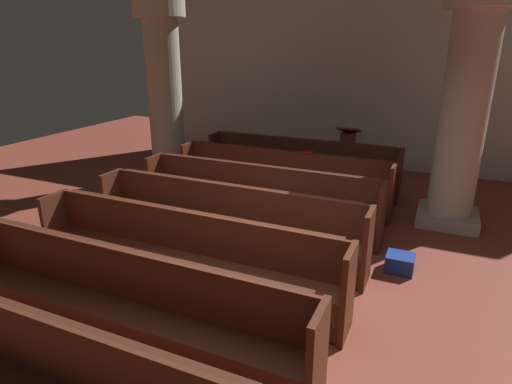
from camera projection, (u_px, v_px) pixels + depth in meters
name	position (u px, v px, depth m)	size (l,w,h in m)	color
ground_plane	(267.00, 300.00, 4.80)	(19.20, 19.20, 0.00)	brown
back_wall	(375.00, 65.00, 9.30)	(10.00, 0.16, 4.50)	beige
pew_row_0	(300.00, 163.00, 8.37)	(3.80, 0.47, 0.95)	#562819
pew_row_1	(281.00, 177.00, 7.48)	(3.80, 0.46, 0.95)	#562819
pew_row_2	(257.00, 196.00, 6.59)	(3.80, 0.46, 0.95)	#562819
pew_row_3	(226.00, 220.00, 5.70)	(3.80, 0.46, 0.95)	#562819
pew_row_4	(183.00, 253.00, 4.80)	(3.80, 0.46, 0.95)	#562819
pew_row_5	(120.00, 301.00, 3.91)	(3.80, 0.47, 0.95)	#562819
pew_row_6	(20.00, 378.00, 3.02)	(3.80, 0.46, 0.95)	#562819
pillar_aisle_side	(464.00, 109.00, 6.29)	(0.98, 0.98, 3.47)	#B6AD9A
pillar_far_side	(165.00, 91.00, 8.49)	(0.98, 0.98, 3.47)	#B6AD9A
lectern	(347.00, 156.00, 9.09)	(0.48, 0.45, 1.08)	#562B1A
hymn_book	(309.00, 152.00, 7.32)	(0.14, 0.20, 0.03)	maroon
kneeler_box_blue	(400.00, 263.00, 5.39)	(0.34, 0.31, 0.22)	navy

